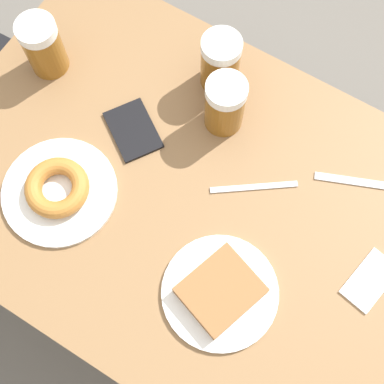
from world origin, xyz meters
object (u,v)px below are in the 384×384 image
(fork, at_px, (254,187))
(knife, at_px, (367,183))
(beer_mug_center, at_px, (225,104))
(passport_near_edge, at_px, (133,130))
(plate_with_cake, at_px, (220,291))
(plate_with_donut, at_px, (58,190))
(beer_mug_left, at_px, (43,46))
(beer_mug_right, at_px, (220,62))
(napkin_folded, at_px, (370,280))

(fork, distance_m, knife, 0.23)
(beer_mug_center, distance_m, knife, 0.33)
(beer_mug_center, distance_m, passport_near_edge, 0.20)
(plate_with_cake, xyz_separation_m, knife, (0.35, -0.14, -0.01))
(plate_with_donut, xyz_separation_m, beer_mug_left, (0.23, 0.20, 0.05))
(beer_mug_right, height_order, knife, beer_mug_right)
(beer_mug_left, bearing_deg, plate_with_cake, -112.73)
(beer_mug_center, distance_m, napkin_folded, 0.44)
(plate_with_cake, height_order, napkin_folded, plate_with_cake)
(beer_mug_center, xyz_separation_m, beer_mug_right, (0.08, 0.06, 0.00))
(beer_mug_center, bearing_deg, passport_near_edge, 128.89)
(plate_with_donut, xyz_separation_m, napkin_folded, (0.16, -0.61, -0.01))
(passport_near_edge, bearing_deg, beer_mug_left, 80.39)
(plate_with_cake, bearing_deg, beer_mug_right, 30.65)
(fork, relative_size, passport_near_edge, 0.99)
(plate_with_cake, bearing_deg, fork, 12.50)
(beer_mug_center, distance_m, beer_mug_right, 0.10)
(plate_with_donut, bearing_deg, beer_mug_center, -32.54)
(plate_with_cake, distance_m, napkin_folded, 0.29)
(plate_with_cake, xyz_separation_m, passport_near_edge, (0.20, 0.33, -0.01))
(knife, bearing_deg, fork, 123.47)
(beer_mug_right, xyz_separation_m, passport_near_edge, (-0.20, 0.09, -0.06))
(beer_mug_left, bearing_deg, napkin_folded, -95.05)
(plate_with_cake, relative_size, plate_with_donut, 0.95)
(fork, bearing_deg, napkin_folded, -100.20)
(beer_mug_right, bearing_deg, passport_near_edge, 155.47)
(plate_with_cake, distance_m, beer_mug_left, 0.62)
(beer_mug_left, bearing_deg, passport_near_edge, -99.61)
(fork, bearing_deg, passport_near_edge, 94.28)
(knife, bearing_deg, beer_mug_center, 94.85)
(plate_with_cake, height_order, passport_near_edge, plate_with_cake)
(knife, height_order, passport_near_edge, passport_near_edge)
(passport_near_edge, bearing_deg, plate_with_donut, 165.39)
(plate_with_donut, bearing_deg, beer_mug_left, 39.85)
(plate_with_donut, bearing_deg, plate_with_cake, -90.97)
(beer_mug_right, bearing_deg, beer_mug_left, 115.30)
(plate_with_donut, xyz_separation_m, knife, (0.34, -0.52, -0.01))
(fork, bearing_deg, beer_mug_right, 46.27)
(beer_mug_center, height_order, napkin_folded, beer_mug_center)
(beer_mug_left, relative_size, beer_mug_center, 1.00)
(plate_with_cake, bearing_deg, passport_near_edge, 58.82)
(plate_with_donut, height_order, knife, plate_with_donut)
(plate_with_cake, relative_size, beer_mug_center, 1.64)
(beer_mug_left, height_order, beer_mug_center, same)
(plate_with_donut, distance_m, passport_near_edge, 0.20)
(beer_mug_center, relative_size, napkin_folded, 1.08)
(plate_with_donut, xyz_separation_m, beer_mug_right, (0.39, -0.14, 0.05))
(beer_mug_left, relative_size, fork, 0.89)
(plate_with_cake, relative_size, passport_near_edge, 1.45)
(plate_with_cake, distance_m, beer_mug_right, 0.47)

